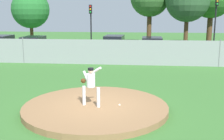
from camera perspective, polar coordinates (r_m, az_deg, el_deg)
The scene contains 15 objects.
ground_plane at distance 16.88m, azimuth -0.00°, elevation -1.34°, with size 80.00×80.00×0.00m, color #386B2D.
asphalt_strip at distance 25.21m, azimuth 2.06°, elevation 2.89°, with size 44.00×7.00×0.01m, color #2B2B2D.
pitchers_mound at distance 11.12m, azimuth -3.32°, elevation -7.55°, with size 5.61×5.61×0.22m, color olive.
pitcher_youth at distance 10.72m, azimuth -4.32°, elevation -2.56°, with size 0.82×0.34×1.55m.
baseball at distance 10.94m, azimuth 1.52°, elevation -7.04°, with size 0.07×0.07×0.07m, color white.
chainlink_fence at distance 20.64m, azimuth 1.18°, elevation 3.57°, with size 35.80×0.07×1.93m.
parked_car_slate at distance 27.31m, azimuth -15.48°, elevation 4.78°, with size 2.11×4.69×1.61m.
parked_car_charcoal at distance 24.97m, azimuth 8.01°, elevation 4.53°, with size 1.93×4.40×1.67m.
parked_car_teal at distance 25.43m, azimuth 0.45°, elevation 4.87°, with size 1.94×4.53×1.77m.
parked_car_white at distance 28.53m, azimuth -21.44°, elevation 4.73°, with size 2.03×4.48×1.69m.
traffic_cone_orange at distance 23.70m, azimuth -9.06°, elevation 2.84°, with size 0.40×0.40×0.55m.
traffic_light_near at distance 29.35m, azimuth -4.29°, elevation 10.17°, with size 0.28×0.46×4.55m.
traffic_light_far at distance 30.11m, azimuth 20.16°, elevation 10.44°, with size 0.28×0.46×5.29m.
tree_bushy_near at distance 35.57m, azimuth -16.07°, elevation 11.61°, with size 4.44×4.44×6.37m.
tree_broad_right at distance 32.05m, azimuth 14.94°, elevation 13.43°, with size 4.69×4.69×7.45m.
Camera 1 is at (1.75, -10.38, 3.71)m, focal length 45.48 mm.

